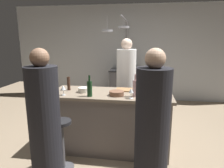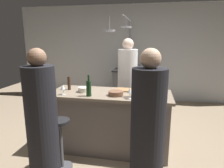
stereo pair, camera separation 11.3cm
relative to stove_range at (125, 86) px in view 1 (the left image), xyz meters
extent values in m
plane|color=gray|center=(0.00, -2.45, -0.45)|extent=(9.00, 9.00, 0.00)
cube|color=#B2B7BC|center=(0.00, 0.40, 0.85)|extent=(6.40, 0.16, 2.60)
cube|color=slate|center=(0.00, -2.45, -0.02)|extent=(1.72, 0.66, 0.86)
cube|color=gray|center=(0.00, -2.45, 0.43)|extent=(1.80, 0.72, 0.04)
cube|color=#47474C|center=(0.00, 0.00, -0.02)|extent=(0.76, 0.60, 0.86)
cube|color=black|center=(0.00, 0.00, 0.43)|extent=(0.80, 0.64, 0.03)
cylinder|color=white|center=(0.16, -1.63, 0.30)|extent=(0.36, 0.36, 1.50)
sphere|color=beige|center=(0.16, -1.63, 1.15)|extent=(0.20, 0.20, 0.20)
cylinder|color=#4C4C51|center=(-0.53, -3.07, -0.43)|extent=(0.28, 0.28, 0.02)
cylinder|color=#4C4C51|center=(-0.53, -3.07, -0.11)|extent=(0.06, 0.06, 0.62)
cylinder|color=black|center=(-0.53, -3.07, 0.21)|extent=(0.26, 0.26, 0.04)
cylinder|color=black|center=(-0.56, -3.42, 0.26)|extent=(0.34, 0.34, 1.41)
sphere|color=#8C664C|center=(-0.56, -3.42, 1.05)|extent=(0.19, 0.19, 0.19)
cylinder|color=#4C4C51|center=(0.58, -3.07, -0.11)|extent=(0.06, 0.06, 0.62)
cylinder|color=black|center=(0.58, -3.07, 0.21)|extent=(0.26, 0.26, 0.04)
cylinder|color=black|center=(0.57, -3.42, 0.26)|extent=(0.34, 0.34, 1.42)
sphere|color=#D8AD8C|center=(0.57, -3.42, 1.06)|extent=(0.19, 0.19, 0.19)
cylinder|color=gray|center=(0.00, 0.25, 0.63)|extent=(0.04, 0.04, 2.15)
cylinder|color=gray|center=(0.00, -0.47, 1.70)|extent=(0.04, 1.44, 0.04)
cylinder|color=gray|center=(-0.30, -1.01, 1.41)|extent=(0.24, 0.24, 0.04)
cylinder|color=gray|center=(-0.30, -1.04, 1.55)|extent=(0.01, 0.01, 0.30)
cylinder|color=gray|center=(0.05, -1.02, 1.47)|extent=(0.22, 0.22, 0.04)
cylinder|color=gray|center=(0.05, -1.04, 1.59)|extent=(0.01, 0.01, 0.23)
cube|color=#997047|center=(0.22, -2.27, 0.46)|extent=(0.32, 0.22, 0.02)
cylinder|color=#382319|center=(-0.67, -2.39, 0.56)|extent=(0.05, 0.05, 0.21)
cylinder|color=#B78C8E|center=(0.37, -2.60, 0.57)|extent=(0.07, 0.07, 0.23)
cylinder|color=#B78C8E|center=(0.37, -2.60, 0.73)|extent=(0.03, 0.03, 0.08)
cylinder|color=#193D23|center=(0.69, -2.49, 0.57)|extent=(0.07, 0.07, 0.24)
cylinder|color=#193D23|center=(0.69, -2.49, 0.73)|extent=(0.03, 0.03, 0.08)
cylinder|color=#143319|center=(-0.25, -2.68, 0.56)|extent=(0.07, 0.07, 0.21)
cylinder|color=#143319|center=(-0.25, -2.68, 0.71)|extent=(0.03, 0.03, 0.08)
cylinder|color=silver|center=(0.47, -2.23, 0.46)|extent=(0.06, 0.06, 0.01)
cylinder|color=silver|center=(0.47, -2.23, 0.50)|extent=(0.01, 0.01, 0.07)
cone|color=silver|center=(0.47, -2.23, 0.57)|extent=(0.07, 0.07, 0.06)
cylinder|color=silver|center=(-0.64, -2.69, 0.46)|extent=(0.06, 0.06, 0.01)
cylinder|color=silver|center=(-0.64, -2.69, 0.50)|extent=(0.01, 0.01, 0.07)
cone|color=silver|center=(-0.64, -2.69, 0.57)|extent=(0.07, 0.07, 0.06)
cylinder|color=silver|center=(0.32, -2.71, 0.46)|extent=(0.06, 0.06, 0.01)
cylinder|color=silver|center=(0.32, -2.71, 0.50)|extent=(0.01, 0.01, 0.07)
cone|color=silver|center=(0.32, -2.71, 0.57)|extent=(0.07, 0.07, 0.06)
cylinder|color=silver|center=(-0.40, -2.48, 0.49)|extent=(0.17, 0.17, 0.07)
cylinder|color=brown|center=(0.11, -2.58, 0.49)|extent=(0.21, 0.21, 0.06)
camera|label=1|loc=(0.46, -5.29, 1.23)|focal=32.13mm
camera|label=2|loc=(0.58, -5.27, 1.23)|focal=32.13mm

